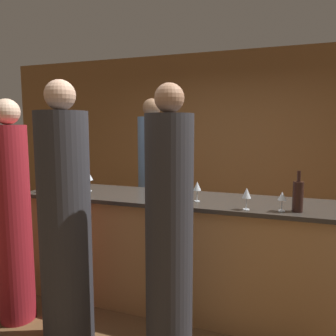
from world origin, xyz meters
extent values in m
plane|color=brown|center=(0.00, 0.00, 0.00)|extent=(14.00, 14.00, 0.00)
cube|color=brown|center=(0.00, 2.31, 1.40)|extent=(8.00, 0.06, 2.80)
cube|color=#B27F4C|center=(0.00, 0.00, 0.50)|extent=(3.20, 0.63, 0.99)
cube|color=#332D28|center=(0.00, 0.00, 1.01)|extent=(3.26, 0.69, 0.04)
cylinder|color=#4C6B93|center=(-0.72, 0.76, 0.89)|extent=(0.33, 0.33, 1.78)
sphere|color=brown|center=(-0.72, 0.76, 1.88)|extent=(0.21, 0.21, 0.21)
cylinder|color=maroon|center=(-1.40, -0.69, 0.84)|extent=(0.29, 0.29, 1.68)
sphere|color=beige|center=(-1.40, -0.69, 1.79)|extent=(0.21, 0.21, 0.21)
cylinder|color=#2D2D33|center=(-0.77, -0.83, 0.89)|extent=(0.38, 0.38, 1.78)
sphere|color=tan|center=(-0.77, -0.83, 1.88)|extent=(0.22, 0.22, 0.22)
cylinder|color=#2D2D33|center=(0.02, -0.75, 0.87)|extent=(0.33, 0.33, 1.75)
sphere|color=#A37556|center=(0.02, -0.75, 1.85)|extent=(0.20, 0.20, 0.20)
cylinder|color=black|center=(0.85, -0.20, 1.14)|extent=(0.08, 0.08, 0.23)
cylinder|color=black|center=(0.85, -0.20, 1.30)|extent=(0.03, 0.03, 0.08)
cylinder|color=#19381E|center=(-0.13, -0.16, 1.13)|extent=(0.08, 0.08, 0.20)
cylinder|color=#19381E|center=(-0.13, -0.16, 1.26)|extent=(0.03, 0.03, 0.07)
cylinder|color=silver|center=(-1.47, 0.03, 1.12)|extent=(0.19, 0.19, 0.18)
cylinder|color=silver|center=(-1.45, -0.21, 1.03)|extent=(0.05, 0.05, 0.00)
cylinder|color=silver|center=(-1.45, -0.21, 1.08)|extent=(0.01, 0.01, 0.09)
cone|color=silver|center=(-1.45, -0.21, 1.16)|extent=(0.07, 0.07, 0.08)
cylinder|color=silver|center=(0.74, -0.22, 1.03)|extent=(0.05, 0.05, 0.00)
cylinder|color=silver|center=(0.74, -0.22, 1.07)|extent=(0.01, 0.01, 0.08)
cone|color=silver|center=(0.74, -0.22, 1.15)|extent=(0.07, 0.07, 0.06)
cylinder|color=silver|center=(-1.14, -0.11, 1.03)|extent=(0.05, 0.05, 0.00)
cylinder|color=silver|center=(-1.14, -0.11, 1.07)|extent=(0.01, 0.01, 0.08)
cone|color=silver|center=(-1.14, -0.11, 1.14)|extent=(0.06, 0.06, 0.06)
cylinder|color=silver|center=(0.05, -0.11, 1.03)|extent=(0.05, 0.05, 0.00)
cylinder|color=silver|center=(0.05, -0.11, 1.08)|extent=(0.01, 0.01, 0.09)
cone|color=silver|center=(0.05, -0.11, 1.16)|extent=(0.07, 0.07, 0.08)
cylinder|color=silver|center=(0.48, -0.26, 1.03)|extent=(0.05, 0.05, 0.00)
cylinder|color=silver|center=(0.48, -0.26, 1.08)|extent=(0.01, 0.01, 0.09)
cone|color=silver|center=(0.48, -0.26, 1.16)|extent=(0.07, 0.07, 0.08)
cylinder|color=silver|center=(-1.08, -0.02, 1.03)|extent=(0.05, 0.05, 0.00)
cylinder|color=silver|center=(-1.08, -0.02, 1.09)|extent=(0.01, 0.01, 0.10)
cone|color=silver|center=(-1.08, -0.02, 1.18)|extent=(0.08, 0.08, 0.08)
camera|label=1|loc=(0.72, -2.79, 1.66)|focal=35.00mm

